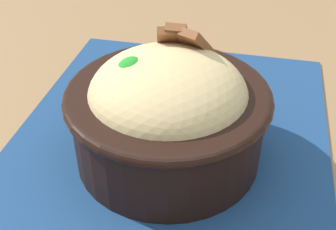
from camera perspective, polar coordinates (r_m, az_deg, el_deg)
table at (r=0.49m, az=1.47°, el=-12.22°), size 1.30×0.84×0.72m
placemat at (r=0.47m, az=0.05°, el=-3.77°), size 0.43×0.34×0.00m
bowl at (r=0.42m, az=-0.01°, el=0.65°), size 0.21×0.21×0.13m
fork at (r=0.53m, az=3.91°, el=1.86°), size 0.04×0.12×0.00m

